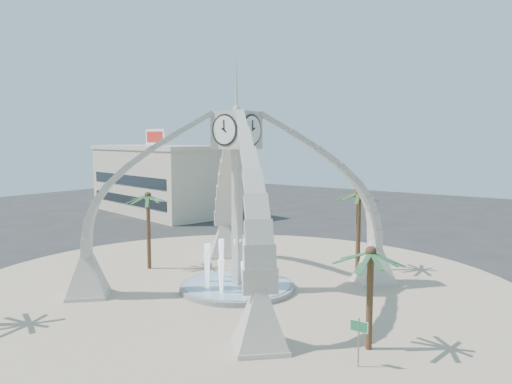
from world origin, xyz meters
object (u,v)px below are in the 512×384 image
Objects in this scene: palm_north at (359,194)px; street_sign at (359,333)px; palm_east at (371,253)px; palm_west at (148,197)px; fountain at (237,286)px; clock_tower at (237,197)px.

street_sign is (7.36, -15.85, -4.47)m from palm_north.
palm_east is 21.12m from palm_west.
palm_north reaches higher than street_sign.
fountain is 10.79m from palm_west.
palm_west is at bearing 178.78° from clock_tower.
palm_east is 2.39× the size of street_sign.
fountain reaches higher than street_sign.
palm_east is at bearing -11.34° from palm_west.
street_sign is at bearing -16.58° from palm_west.
palm_east is at bearing -19.03° from fountain.
fountain is at bearing -1.22° from palm_west.
palm_north is (13.75, 9.56, 0.26)m from palm_west.
clock_tower reaches higher than palm_east.
clock_tower is at bearing 160.97° from palm_east.
palm_east is (11.47, -3.95, -1.59)m from clock_tower.
palm_north is at bearing 34.80° from palm_west.
palm_west is 2.82× the size of street_sign.
palm_west reaches higher than fountain.
palm_north reaches higher than palm_west.
palm_north is 18.04m from street_sign.
palm_west is (-9.22, 0.20, 5.61)m from fountain.
clock_tower is 12.23m from palm_east.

